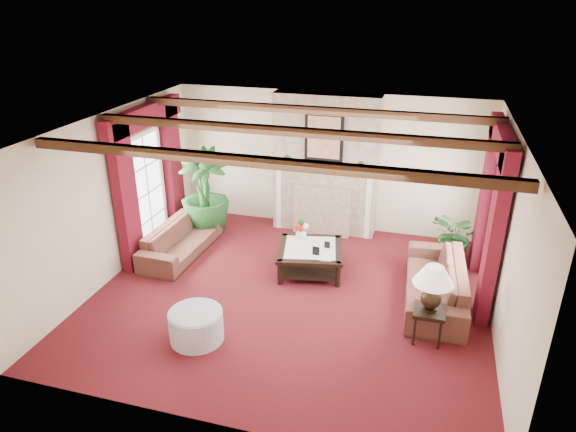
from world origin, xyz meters
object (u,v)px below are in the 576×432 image
(potted_palm, at_px, (206,210))
(coffee_table, at_px, (310,259))
(side_table, at_px, (427,325))
(ottoman, at_px, (196,326))
(sofa_right, at_px, (436,275))
(sofa_left, at_px, (181,235))

(potted_palm, relative_size, coffee_table, 1.75)
(side_table, xyz_separation_m, ottoman, (-3.04, -0.84, -0.03))
(side_table, bearing_deg, ottoman, -164.47)
(coffee_table, relative_size, side_table, 2.21)
(sofa_right, xyz_separation_m, side_table, (-0.07, -1.07, -0.18))
(side_table, bearing_deg, sofa_left, 162.50)
(coffee_table, height_order, ottoman, coffee_table)
(coffee_table, bearing_deg, sofa_right, -20.51)
(sofa_right, relative_size, coffee_table, 2.06)
(sofa_left, height_order, ottoman, sofa_left)
(sofa_left, height_order, side_table, sofa_left)
(sofa_right, distance_m, coffee_table, 2.09)
(sofa_right, distance_m, ottoman, 3.66)
(sofa_right, distance_m, side_table, 1.08)
(coffee_table, xyz_separation_m, ottoman, (-1.06, -2.24, -0.00))
(coffee_table, distance_m, ottoman, 2.48)
(sofa_right, relative_size, ottoman, 2.99)
(sofa_left, bearing_deg, side_table, -105.16)
(potted_palm, xyz_separation_m, ottoman, (1.26, -3.18, -0.25))
(sofa_left, relative_size, potted_palm, 1.03)
(sofa_left, height_order, coffee_table, sofa_left)
(ottoman, bearing_deg, sofa_left, 120.97)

